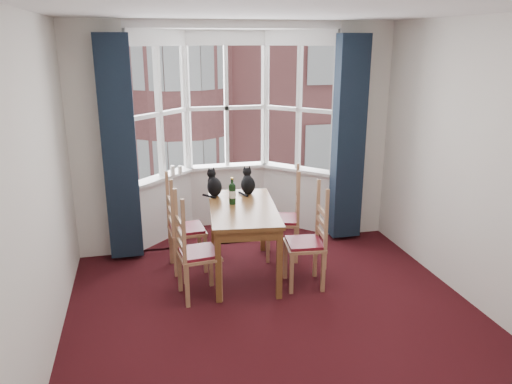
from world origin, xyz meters
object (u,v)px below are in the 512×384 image
object	(u,v)px
chair_right_near	(313,244)
cat_left	(214,185)
chair_left_far	(179,231)
wine_bottle	(232,192)
dining_table	(243,216)
candle_tall	(173,171)
candle_short	(180,170)
cat_right	(248,183)
chair_right_far	(290,221)
chair_left_near	(190,256)

from	to	relation	value
chair_right_near	cat_left	xyz separation A→B (m)	(-0.92, 0.93, 0.46)
chair_right_near	cat_left	size ratio (longest dim) A/B	2.75
chair_left_far	chair_right_near	distance (m)	1.54
chair_left_far	wine_bottle	size ratio (longest dim) A/B	3.01
dining_table	candle_tall	world-z (taller)	candle_tall
dining_table	wine_bottle	size ratio (longest dim) A/B	4.64
chair_right_near	candle_tall	xyz separation A→B (m)	(-1.34, 1.72, 0.46)
dining_table	candle_short	distance (m)	1.45
chair_left_far	cat_right	bearing A→B (deg)	13.34
cat_right	wine_bottle	bearing A→B (deg)	-125.57
candle_tall	candle_short	xyz separation A→B (m)	(0.10, 0.03, -0.01)
chair_right_far	cat_right	world-z (taller)	cat_right
candle_short	cat_right	bearing A→B (deg)	-48.20
chair_left_near	chair_left_far	xyz separation A→B (m)	(-0.05, 0.71, 0.00)
chair_left_near	cat_left	distance (m)	1.11
cat_right	candle_short	bearing A→B (deg)	131.80
chair_left_near	wine_bottle	world-z (taller)	wine_bottle
dining_table	chair_left_far	bearing A→B (deg)	157.93
chair_right_far	cat_left	xyz separation A→B (m)	(-0.89, 0.17, 0.46)
chair_right_far	candle_short	distance (m)	1.64
wine_bottle	candle_tall	xyz separation A→B (m)	(-0.58, 1.15, -0.00)
chair_left_near	candle_tall	size ratio (longest dim) A/B	7.07
chair_right_near	chair_right_far	world-z (taller)	same
cat_left	wine_bottle	world-z (taller)	cat_left
chair_left_far	chair_right_near	bearing A→B (deg)	-27.84
dining_table	chair_right_far	bearing A→B (deg)	26.08
dining_table	cat_left	distance (m)	0.60
chair_left_far	cat_right	world-z (taller)	cat_right
candle_tall	candle_short	world-z (taller)	candle_tall
cat_left	candle_tall	bearing A→B (deg)	118.65
chair_right_far	cat_right	bearing A→B (deg)	161.14
dining_table	cat_left	world-z (taller)	cat_left
dining_table	wine_bottle	world-z (taller)	wine_bottle
chair_left_far	wine_bottle	bearing A→B (deg)	-14.61
cat_right	candle_short	distance (m)	1.11
chair_right_near	candle_tall	size ratio (longest dim) A/B	7.07
chair_right_near	candle_short	distance (m)	2.19
chair_left_near	chair_left_far	bearing A→B (deg)	94.00
wine_bottle	candle_tall	size ratio (longest dim) A/B	2.35
chair_right_far	cat_right	xyz separation A→B (m)	(-0.48, 0.17, 0.46)
wine_bottle	candle_short	size ratio (longest dim) A/B	2.69
chair_left_near	chair_right_near	size ratio (longest dim) A/B	1.00
chair_left_far	cat_left	xyz separation A→B (m)	(0.45, 0.21, 0.46)
chair_right_far	candle_tall	distance (m)	1.70
chair_left_far	wine_bottle	distance (m)	0.77
cat_right	cat_left	bearing A→B (deg)	178.84
dining_table	wine_bottle	bearing A→B (deg)	126.76
chair_right_far	candle_tall	xyz separation A→B (m)	(-1.32, 0.96, 0.46)
chair_left_far	chair_left_near	bearing A→B (deg)	-86.00
wine_bottle	chair_left_near	bearing A→B (deg)	-134.47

